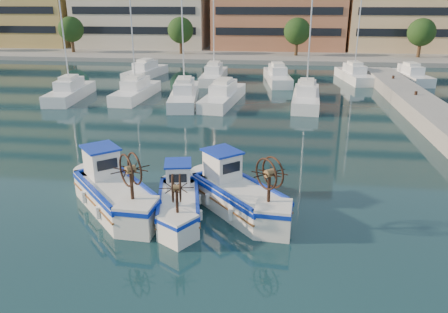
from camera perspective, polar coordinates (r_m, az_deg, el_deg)
ground at (r=18.09m, az=1.26°, el=-8.94°), size 300.00×300.00×0.00m
yacht_marina at (r=44.98m, az=1.47°, el=9.34°), size 36.80×22.19×11.50m
fishing_boat_a at (r=19.70m, az=-14.28°, el=-4.22°), size 4.82×5.05×3.20m
fishing_boat_b at (r=18.61m, az=-5.95°, el=-5.70°), size 2.50×4.32×2.62m
fishing_boat_c at (r=18.94m, az=1.71°, el=-4.69°), size 4.62×4.88×3.09m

